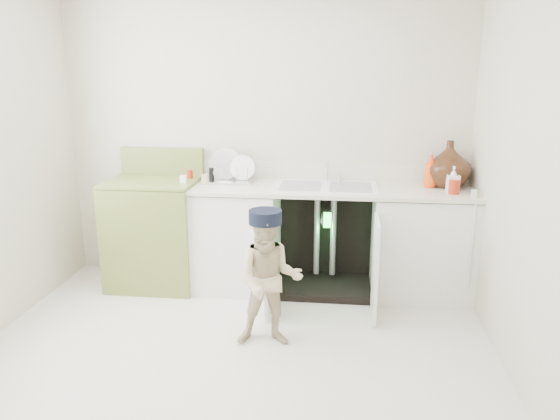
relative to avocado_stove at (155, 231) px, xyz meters
name	(u,v)px	position (x,y,z in m)	size (l,w,h in m)	color
ground	(233,357)	(0.92, -1.18, -0.48)	(3.50, 3.50, 0.00)	beige
room_shell	(229,172)	(0.92, -1.18, 0.77)	(6.00, 5.50, 1.26)	beige
counter_run	(330,235)	(1.51, 0.03, 0.01)	(2.44, 1.02, 1.28)	silver
avocado_stove	(155,231)	(0.00, 0.00, 0.00)	(0.75, 0.65, 1.16)	olive
repair_worker	(269,278)	(1.13, -0.97, 0.00)	(0.65, 0.85, 0.95)	beige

